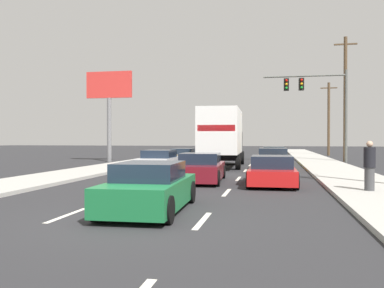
{
  "coord_description": "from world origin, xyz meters",
  "views": [
    {
      "loc": [
        3.28,
        -9.17,
        1.9
      ],
      "look_at": [
        -0.9,
        11.91,
        1.61
      ],
      "focal_mm": 38.1,
      "sensor_mm": 36.0,
      "label": 1
    }
  ],
  "objects_px": {
    "car_white": "(160,161)",
    "car_green": "(150,189)",
    "car_yellow": "(274,156)",
    "car_red": "(272,171)",
    "roadside_billboard": "(109,98)",
    "pedestrian_near_corner": "(370,166)",
    "car_orange": "(273,160)",
    "traffic_signal_mast": "(312,94)",
    "car_tan": "(183,156)",
    "car_maroon": "(200,169)",
    "utility_pole_far": "(329,118)",
    "utility_pole_mid": "(345,98)",
    "box_truck": "(222,135)"
  },
  "relations": [
    {
      "from": "utility_pole_mid",
      "to": "car_green",
      "type": "bearing_deg",
      "value": -109.86
    },
    {
      "from": "car_maroon",
      "to": "car_yellow",
      "type": "xyz_separation_m",
      "value": [
        3.19,
        13.67,
        0.03
      ]
    },
    {
      "from": "box_truck",
      "to": "car_yellow",
      "type": "bearing_deg",
      "value": 52.9
    },
    {
      "from": "car_tan",
      "to": "utility_pole_far",
      "type": "xyz_separation_m",
      "value": [
        12.9,
        16.91,
        3.68
      ]
    },
    {
      "from": "car_white",
      "to": "car_green",
      "type": "distance_m",
      "value": 13.43
    },
    {
      "from": "car_yellow",
      "to": "car_red",
      "type": "bearing_deg",
      "value": -90.41
    },
    {
      "from": "box_truck",
      "to": "pedestrian_near_corner",
      "type": "height_order",
      "value": "box_truck"
    },
    {
      "from": "traffic_signal_mast",
      "to": "car_orange",
      "type": "bearing_deg",
      "value": -109.88
    },
    {
      "from": "box_truck",
      "to": "car_orange",
      "type": "xyz_separation_m",
      "value": [
        3.28,
        -1.65,
        -1.52
      ]
    },
    {
      "from": "car_maroon",
      "to": "car_yellow",
      "type": "bearing_deg",
      "value": 76.87
    },
    {
      "from": "car_white",
      "to": "car_red",
      "type": "relative_size",
      "value": 1.0
    },
    {
      "from": "car_green",
      "to": "car_yellow",
      "type": "relative_size",
      "value": 0.96
    },
    {
      "from": "utility_pole_mid",
      "to": "traffic_signal_mast",
      "type": "bearing_deg",
      "value": -155.27
    },
    {
      "from": "car_orange",
      "to": "car_tan",
      "type": "bearing_deg",
      "value": 141.1
    },
    {
      "from": "car_orange",
      "to": "utility_pole_mid",
      "type": "bearing_deg",
      "value": 59.32
    },
    {
      "from": "car_red",
      "to": "pedestrian_near_corner",
      "type": "height_order",
      "value": "pedestrian_near_corner"
    },
    {
      "from": "car_green",
      "to": "roadside_billboard",
      "type": "relative_size",
      "value": 0.57
    },
    {
      "from": "car_maroon",
      "to": "traffic_signal_mast",
      "type": "distance_m",
      "value": 17.9
    },
    {
      "from": "car_white",
      "to": "roadside_billboard",
      "type": "xyz_separation_m",
      "value": [
        -6.63,
        8.21,
        4.68
      ]
    },
    {
      "from": "box_truck",
      "to": "car_maroon",
      "type": "height_order",
      "value": "box_truck"
    },
    {
      "from": "car_orange",
      "to": "pedestrian_near_corner",
      "type": "bearing_deg",
      "value": -73.05
    },
    {
      "from": "box_truck",
      "to": "car_yellow",
      "type": "xyz_separation_m",
      "value": [
        3.35,
        4.43,
        -1.53
      ]
    },
    {
      "from": "car_red",
      "to": "car_orange",
      "type": "bearing_deg",
      "value": 89.77
    },
    {
      "from": "car_white",
      "to": "utility_pole_far",
      "type": "relative_size",
      "value": 0.52
    },
    {
      "from": "car_yellow",
      "to": "box_truck",
      "type": "bearing_deg",
      "value": -127.1
    },
    {
      "from": "car_tan",
      "to": "pedestrian_near_corner",
      "type": "relative_size",
      "value": 2.66
    },
    {
      "from": "car_green",
      "to": "utility_pole_mid",
      "type": "height_order",
      "value": "utility_pole_mid"
    },
    {
      "from": "car_white",
      "to": "box_truck",
      "type": "bearing_deg",
      "value": 48.17
    },
    {
      "from": "car_white",
      "to": "car_green",
      "type": "height_order",
      "value": "car_green"
    },
    {
      "from": "car_yellow",
      "to": "car_tan",
      "type": "bearing_deg",
      "value": -174.87
    },
    {
      "from": "traffic_signal_mast",
      "to": "car_maroon",
      "type": "bearing_deg",
      "value": -111.06
    },
    {
      "from": "car_green",
      "to": "pedestrian_near_corner",
      "type": "relative_size",
      "value": 2.5
    },
    {
      "from": "car_red",
      "to": "roadside_billboard",
      "type": "bearing_deg",
      "value": 132.32
    },
    {
      "from": "car_green",
      "to": "utility_pole_mid",
      "type": "relative_size",
      "value": 0.41
    },
    {
      "from": "traffic_signal_mast",
      "to": "roadside_billboard",
      "type": "xyz_separation_m",
      "value": [
        -16.22,
        -2.25,
        -0.24
      ]
    },
    {
      "from": "traffic_signal_mast",
      "to": "roadside_billboard",
      "type": "distance_m",
      "value": 16.38
    },
    {
      "from": "car_white",
      "to": "pedestrian_near_corner",
      "type": "distance_m",
      "value": 12.96
    },
    {
      "from": "utility_pole_far",
      "to": "utility_pole_mid",
      "type": "bearing_deg",
      "value": -91.58
    },
    {
      "from": "utility_pole_mid",
      "to": "utility_pole_far",
      "type": "xyz_separation_m",
      "value": [
        0.35,
        12.65,
        -1.01
      ]
    },
    {
      "from": "car_maroon",
      "to": "car_tan",
      "type": "bearing_deg",
      "value": 105.68
    },
    {
      "from": "traffic_signal_mast",
      "to": "pedestrian_near_corner",
      "type": "height_order",
      "value": "traffic_signal_mast"
    },
    {
      "from": "car_white",
      "to": "car_orange",
      "type": "relative_size",
      "value": 0.94
    },
    {
      "from": "car_green",
      "to": "car_red",
      "type": "relative_size",
      "value": 0.98
    },
    {
      "from": "traffic_signal_mast",
      "to": "utility_pole_mid",
      "type": "relative_size",
      "value": 0.72
    },
    {
      "from": "car_maroon",
      "to": "car_orange",
      "type": "height_order",
      "value": "car_orange"
    },
    {
      "from": "car_tan",
      "to": "traffic_signal_mast",
      "type": "relative_size",
      "value": 0.61
    },
    {
      "from": "car_green",
      "to": "utility_pole_far",
      "type": "distance_m",
      "value": 38.65
    },
    {
      "from": "car_red",
      "to": "traffic_signal_mast",
      "type": "distance_m",
      "value": 17.65
    },
    {
      "from": "car_yellow",
      "to": "car_red",
      "type": "relative_size",
      "value": 1.02
    },
    {
      "from": "car_maroon",
      "to": "roadside_billboard",
      "type": "distance_m",
      "value": 17.7
    }
  ]
}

